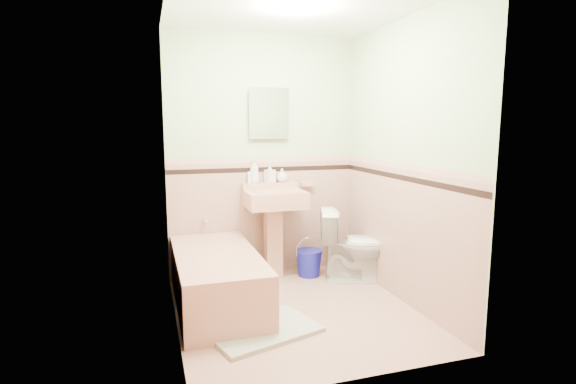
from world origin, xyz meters
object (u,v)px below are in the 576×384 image
object	(u,v)px
bathtub	(217,281)
soap_bottle_right	(282,175)
bucket	(309,263)
sink	(275,235)
soap_bottle_left	(254,171)
soap_bottle_mid	(270,173)
shoe	(261,321)
toilet	(356,245)
medicine_cabinet	(269,113)

from	to	relation	value
bathtub	soap_bottle_right	distance (m)	1.36
bucket	sink	bearing A→B (deg)	176.21
soap_bottle_left	bucket	size ratio (longest dim) A/B	0.89
soap_bottle_mid	shoe	world-z (taller)	soap_bottle_mid
toilet	bucket	world-z (taller)	toilet
soap_bottle_left	bucket	distance (m)	1.13
soap_bottle_mid	shoe	size ratio (longest dim) A/B	1.38
medicine_cabinet	soap_bottle_mid	xyz separation A→B (m)	(0.00, -0.03, -0.61)
bathtub	shoe	bearing A→B (deg)	-65.14
bathtub	shoe	distance (m)	0.63
soap_bottle_right	shoe	world-z (taller)	soap_bottle_right
toilet	bucket	size ratio (longest dim) A/B	2.65
bathtub	bucket	bearing A→B (deg)	25.76
medicine_cabinet	soap_bottle_left	bearing A→B (deg)	-169.76
medicine_cabinet	shoe	bearing A→B (deg)	-108.13
sink	soap_bottle_mid	distance (m)	0.65
sink	soap_bottle_mid	size ratio (longest dim) A/B	4.69
toilet	shoe	distance (m)	1.48
medicine_cabinet	shoe	xyz separation A→B (m)	(-0.42, -1.29, -1.64)
soap_bottle_left	soap_bottle_mid	size ratio (longest dim) A/B	1.25
medicine_cabinet	soap_bottle_left	distance (m)	0.61
soap_bottle_mid	shoe	distance (m)	1.68
soap_bottle_left	shoe	bearing A→B (deg)	-101.52
toilet	sink	bearing A→B (deg)	89.21
toilet	shoe	bearing A→B (deg)	142.67
bucket	shoe	xyz separation A→B (m)	(-0.79, -1.06, -0.08)
sink	shoe	size ratio (longest dim) A/B	6.48
sink	soap_bottle_right	distance (m)	0.64
sink	soap_bottle_right	size ratio (longest dim) A/B	6.51
bathtub	bucket	world-z (taller)	bathtub
sink	toilet	distance (m)	0.84
soap_bottle_mid	toilet	world-z (taller)	soap_bottle_mid
soap_bottle_mid	bucket	xyz separation A→B (m)	(0.37, -0.20, -0.95)
soap_bottle_left	bucket	xyz separation A→B (m)	(0.53, -0.20, -0.97)
soap_bottle_left	soap_bottle_right	distance (m)	0.30
soap_bottle_mid	shoe	xyz separation A→B (m)	(-0.42, -1.26, -1.02)
bathtub	soap_bottle_mid	distance (m)	1.31
soap_bottle_right	toilet	world-z (taller)	soap_bottle_right
medicine_cabinet	bathtub	bearing A→B (deg)	-132.58
soap_bottle_right	shoe	distance (m)	1.70
soap_bottle_mid	soap_bottle_right	xyz separation A→B (m)	(0.13, 0.00, -0.03)
bathtub	shoe	world-z (taller)	bathtub
medicine_cabinet	soap_bottle_mid	size ratio (longest dim) A/B	2.27
medicine_cabinet	shoe	size ratio (longest dim) A/B	3.14
medicine_cabinet	shoe	distance (m)	2.13
bathtub	sink	distance (m)	0.89
bathtub	sink	bearing A→B (deg)	37.93
shoe	bathtub	bearing A→B (deg)	125.30
soap_bottle_left	shoe	xyz separation A→B (m)	(-0.26, -1.26, -1.05)
soap_bottle_left	toilet	size ratio (longest dim) A/B	0.34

